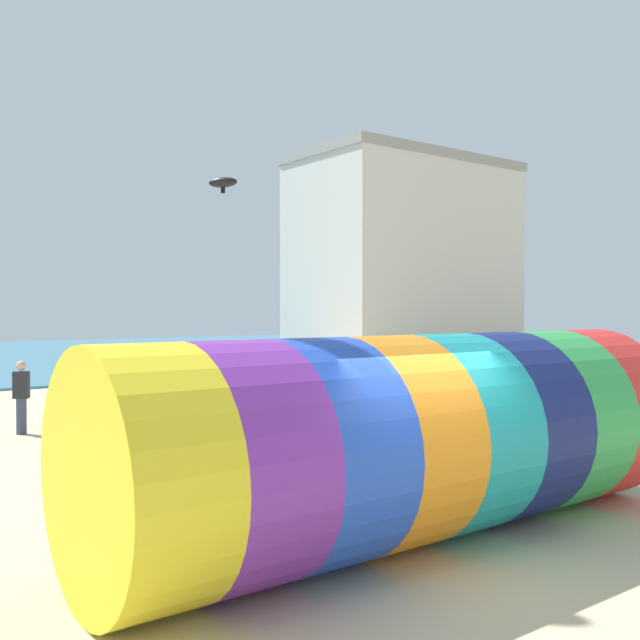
{
  "coord_description": "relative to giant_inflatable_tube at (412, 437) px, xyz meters",
  "views": [
    {
      "loc": [
        -6.03,
        -6.2,
        3.05
      ],
      "look_at": [
        0.54,
        2.58,
        2.87
      ],
      "focal_mm": 40.0,
      "sensor_mm": 36.0,
      "label": 1
    }
  ],
  "objects": [
    {
      "name": "kite_black_parafoil",
      "position": [
        4.66,
        13.45,
        5.76
      ],
      "size": [
        0.93,
        1.1,
        0.57
      ],
      "color": "black"
    },
    {
      "name": "promenade_building",
      "position": [
        20.65,
        21.8,
        4.28
      ],
      "size": [
        12.16,
        6.99,
        11.24
      ],
      "color": "beige",
      "rests_on": "ground"
    },
    {
      "name": "bystander_mid_beach",
      "position": [
        -2.07,
        11.37,
        -0.43
      ],
      "size": [
        0.42,
        0.37,
        1.78
      ],
      "color": "#383D56",
      "rests_on": "ground"
    },
    {
      "name": "kite_handler",
      "position": [
        5.12,
        0.62,
        -0.53
      ],
      "size": [
        0.25,
        0.38,
        1.62
      ],
      "color": "#726651",
      "rests_on": "ground"
    },
    {
      "name": "ground_plane",
      "position": [
        -0.57,
        -0.58,
        -1.35
      ],
      "size": [
        120.0,
        120.0,
        0.0
      ],
      "primitive_type": "plane",
      "color": "#CCBA8C"
    },
    {
      "name": "giant_inflatable_tube",
      "position": [
        0.0,
        0.0,
        0.0
      ],
      "size": [
        8.76,
        2.75,
        2.71
      ],
      "color": "yellow",
      "rests_on": "ground"
    },
    {
      "name": "cooler_box",
      "position": [
        4.42,
        0.05,
        -1.17
      ],
      "size": [
        0.43,
        0.57,
        0.36
      ],
      "primitive_type": "cube",
      "rotation": [
        0.0,
        0.0,
        1.42
      ],
      "color": "#2659B2",
      "rests_on": "ground"
    },
    {
      "name": "bystander_near_water",
      "position": [
        10.12,
        12.76,
        -0.46
      ],
      "size": [
        0.33,
        0.41,
        1.75
      ],
      "color": "black",
      "rests_on": "ground"
    }
  ]
}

